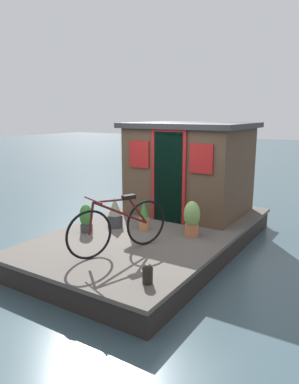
# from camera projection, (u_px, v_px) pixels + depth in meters

# --- Properties ---
(ground_plane) EXTENTS (60.00, 60.00, 0.00)m
(ground_plane) POSITION_uv_depth(u_px,v_px,m) (155.00, 248.00, 6.67)
(ground_plane) COLOR #384C54
(houseboat_deck) EXTENTS (4.94, 2.82, 0.39)m
(houseboat_deck) POSITION_uv_depth(u_px,v_px,m) (155.00, 238.00, 6.63)
(houseboat_deck) COLOR #4C4742
(houseboat_deck) RESTS_ON ground_plane
(houseboat_cabin) EXTENTS (1.98, 2.38, 1.84)m
(houseboat_cabin) POSITION_uv_depth(u_px,v_px,m) (190.00, 167.00, 7.52)
(houseboat_cabin) COLOR #4C3828
(houseboat_cabin) RESTS_ON houseboat_deck
(bicycle) EXTENTS (1.59, 0.72, 0.86)m
(bicycle) POSITION_uv_depth(u_px,v_px,m) (119.00, 226.00, 5.39)
(bicycle) COLOR black
(bicycle) RESTS_ON houseboat_deck
(potted_plant_ivy) EXTENTS (0.23, 0.23, 0.50)m
(potted_plant_ivy) POSITION_uv_depth(u_px,v_px,m) (86.00, 219.00, 6.33)
(potted_plant_ivy) COLOR #38383D
(potted_plant_ivy) RESTS_ON houseboat_deck
(potted_plant_thyme) EXTENTS (0.18, 0.18, 0.54)m
(potted_plant_thyme) POSITION_uv_depth(u_px,v_px,m) (144.00, 215.00, 6.45)
(potted_plant_thyme) COLOR #C6754C
(potted_plant_thyme) RESTS_ON houseboat_deck
(potted_plant_basil) EXTENTS (0.28, 0.28, 0.60)m
(potted_plant_basil) POSITION_uv_depth(u_px,v_px,m) (192.00, 218.00, 6.11)
(potted_plant_basil) COLOR #B2603D
(potted_plant_basil) RESTS_ON houseboat_deck
(potted_plant_mint) EXTENTS (0.27, 0.27, 0.55)m
(potted_plant_mint) POSITION_uv_depth(u_px,v_px,m) (115.00, 213.00, 6.59)
(potted_plant_mint) COLOR #38383D
(potted_plant_mint) RESTS_ON houseboat_deck
(mooring_bollard) EXTENTS (0.14, 0.14, 0.25)m
(mooring_bollard) POSITION_uv_depth(u_px,v_px,m) (148.00, 273.00, 4.42)
(mooring_bollard) COLOR black
(mooring_bollard) RESTS_ON houseboat_deck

